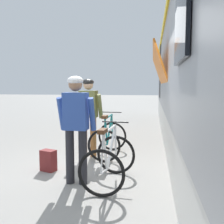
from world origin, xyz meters
name	(u,v)px	position (x,y,z in m)	size (l,w,h in m)	color
ground_plane	(95,176)	(0.00, 0.00, 0.00)	(80.00, 80.00, 0.00)	gray
cyclist_near_in_olive	(89,110)	(-0.42, 1.23, 1.05)	(0.63, 0.35, 1.76)	#935B2D
cyclist_far_in_blue	(76,120)	(-0.22, -0.40, 1.05)	(0.61, 0.31, 1.76)	#232328
bicycle_near_teal	(108,139)	(0.01, 1.32, 0.40)	(0.72, 1.08, 0.99)	black
bicycle_far_white	(109,160)	(0.32, -0.35, 0.40)	(0.78, 1.11, 0.99)	black
backpack_on_platform	(48,160)	(-0.93, 0.12, 0.20)	(0.28, 0.18, 0.40)	maroon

